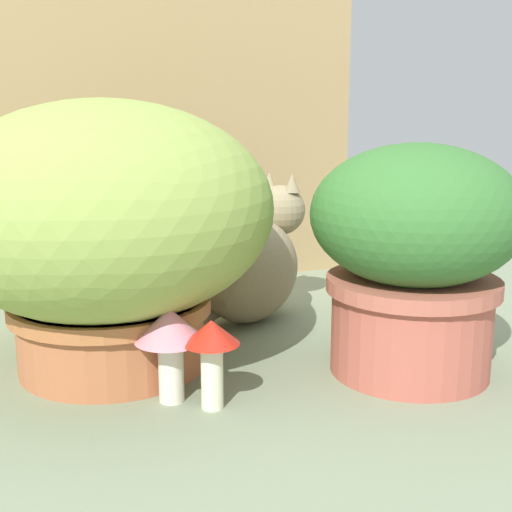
{
  "coord_description": "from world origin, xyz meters",
  "views": [
    {
      "loc": [
        -0.25,
        -1.07,
        0.43
      ],
      "look_at": [
        0.14,
        0.03,
        0.18
      ],
      "focal_mm": 45.99,
      "sensor_mm": 36.0,
      "label": 1
    }
  ],
  "objects_px": {
    "cat": "(254,264)",
    "mushroom_ornament_red": "(210,346)",
    "grass_planter": "(107,224)",
    "leafy_planter": "(414,250)",
    "mushroom_ornament_pink": "(170,334)"
  },
  "relations": [
    {
      "from": "grass_planter",
      "to": "cat",
      "type": "bearing_deg",
      "value": 28.06
    },
    {
      "from": "leafy_planter",
      "to": "mushroom_ornament_red",
      "type": "relative_size",
      "value": 2.82
    },
    {
      "from": "grass_planter",
      "to": "cat",
      "type": "xyz_separation_m",
      "value": [
        0.32,
        0.17,
        -0.13
      ]
    },
    {
      "from": "cat",
      "to": "grass_planter",
      "type": "bearing_deg",
      "value": -151.94
    },
    {
      "from": "cat",
      "to": "leafy_planter",
      "type": "bearing_deg",
      "value": -67.57
    },
    {
      "from": "cat",
      "to": "mushroom_ornament_red",
      "type": "distance_m",
      "value": 0.45
    },
    {
      "from": "grass_planter",
      "to": "mushroom_ornament_red",
      "type": "distance_m",
      "value": 0.29
    },
    {
      "from": "mushroom_ornament_pink",
      "to": "mushroom_ornament_red",
      "type": "bearing_deg",
      "value": -42.32
    },
    {
      "from": "leafy_planter",
      "to": "mushroom_ornament_pink",
      "type": "bearing_deg",
      "value": 177.48
    },
    {
      "from": "grass_planter",
      "to": "leafy_planter",
      "type": "height_order",
      "value": "grass_planter"
    },
    {
      "from": "grass_planter",
      "to": "cat",
      "type": "distance_m",
      "value": 0.39
    },
    {
      "from": "leafy_planter",
      "to": "cat",
      "type": "height_order",
      "value": "leafy_planter"
    },
    {
      "from": "cat",
      "to": "mushroom_ornament_red",
      "type": "height_order",
      "value": "cat"
    },
    {
      "from": "leafy_planter",
      "to": "mushroom_ornament_red",
      "type": "bearing_deg",
      "value": -175.8
    },
    {
      "from": "grass_planter",
      "to": "mushroom_ornament_pink",
      "type": "relative_size",
      "value": 3.77
    }
  ]
}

